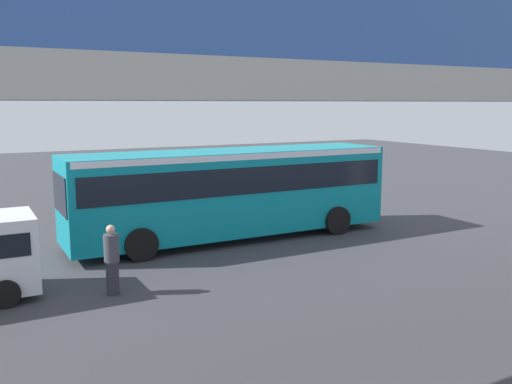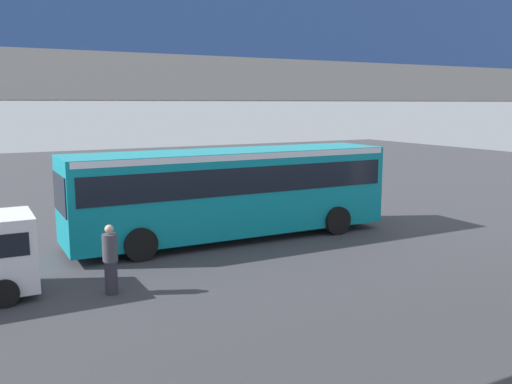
# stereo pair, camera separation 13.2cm
# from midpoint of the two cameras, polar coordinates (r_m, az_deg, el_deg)

# --- Properties ---
(ground) EXTENTS (80.00, 80.00, 0.00)m
(ground) POSITION_cam_midpoint_polar(r_m,az_deg,el_deg) (20.32, -4.22, -4.41)
(ground) COLOR #38383D
(city_bus) EXTENTS (11.54, 2.85, 3.15)m
(city_bus) POSITION_cam_midpoint_polar(r_m,az_deg,el_deg) (19.34, -2.78, 0.60)
(city_bus) COLOR #0C8493
(city_bus) RESTS_ON ground
(pedestrian) EXTENTS (0.38, 0.38, 1.79)m
(pedestrian) POSITION_cam_midpoint_polar(r_m,az_deg,el_deg) (14.33, -15.00, -6.85)
(pedestrian) COLOR #2D2D38
(pedestrian) RESTS_ON ground
(traffic_sign) EXTENTS (0.08, 0.60, 2.80)m
(traffic_sign) POSITION_cam_midpoint_polar(r_m,az_deg,el_deg) (22.95, -13.38, 1.73)
(traffic_sign) COLOR slate
(traffic_sign) RESTS_ON ground
(lane_dash_leftmost) EXTENTS (2.00, 0.20, 0.01)m
(lane_dash_leftmost) POSITION_cam_midpoint_polar(r_m,az_deg,el_deg) (26.19, 10.00, -1.43)
(lane_dash_leftmost) COLOR silver
(lane_dash_leftmost) RESTS_ON ground
(lane_dash_left) EXTENTS (2.00, 0.20, 0.01)m
(lane_dash_left) POSITION_cam_midpoint_polar(r_m,az_deg,el_deg) (23.95, 2.46, -2.29)
(lane_dash_left) COLOR silver
(lane_dash_left) RESTS_ON ground
(lane_dash_centre) EXTENTS (2.00, 0.20, 0.01)m
(lane_dash_centre) POSITION_cam_midpoint_polar(r_m,az_deg,el_deg) (22.21, -6.45, -3.26)
(lane_dash_centre) COLOR silver
(lane_dash_centre) RESTS_ON ground
(lane_dash_right) EXTENTS (2.00, 0.20, 0.01)m
(lane_dash_right) POSITION_cam_midpoint_polar(r_m,az_deg,el_deg) (21.10, -16.61, -4.25)
(lane_dash_right) COLOR silver
(lane_dash_right) RESTS_ON ground
(pedestrian_overpass) EXTENTS (26.06, 2.60, 6.41)m
(pedestrian_overpass) POSITION_cam_midpoint_polar(r_m,az_deg,el_deg) (10.77, 20.14, 8.21)
(pedestrian_overpass) COLOR #B2ADA5
(pedestrian_overpass) RESTS_ON ground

